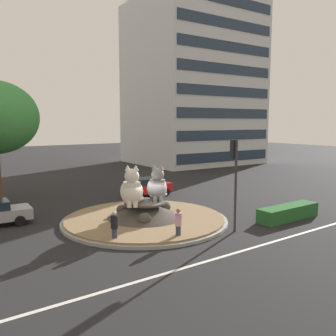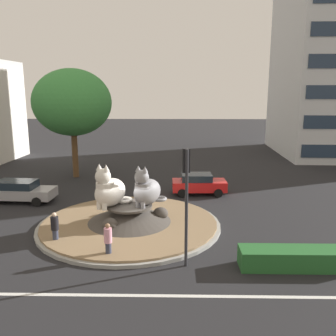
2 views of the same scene
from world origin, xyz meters
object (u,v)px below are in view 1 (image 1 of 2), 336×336
(cat_statue_grey, at_px, (157,187))
(traffic_light_mast, at_px, (234,168))
(pedestrian_black_shirt, at_px, (115,227))
(pedestrian_pink_shirt, at_px, (178,224))
(hatchback_near_shophouse, at_px, (147,186))
(office_tower, at_px, (193,85))
(cat_statue_white, at_px, (132,190))

(cat_statue_grey, distance_m, traffic_light_mast, 5.44)
(pedestrian_black_shirt, bearing_deg, pedestrian_pink_shirt, 42.38)
(cat_statue_grey, distance_m, pedestrian_black_shirt, 5.35)
(traffic_light_mast, height_order, pedestrian_pink_shirt, traffic_light_mast)
(traffic_light_mast, distance_m, hatchback_near_shophouse, 11.91)
(hatchback_near_shophouse, bearing_deg, traffic_light_mast, -98.15)
(traffic_light_mast, distance_m, office_tower, 37.68)
(office_tower, xyz_separation_m, pedestrian_pink_shirt, (-24.86, -29.42, -11.14))
(pedestrian_pink_shirt, bearing_deg, hatchback_near_shophouse, 101.13)
(traffic_light_mast, relative_size, office_tower, 0.22)
(office_tower, bearing_deg, hatchback_near_shophouse, -135.38)
(office_tower, xyz_separation_m, hatchback_near_shophouse, (-19.97, -18.47, -11.23))
(office_tower, distance_m, pedestrian_pink_shirt, 40.09)
(cat_statue_white, bearing_deg, traffic_light_mast, 70.76)
(cat_statue_grey, height_order, pedestrian_pink_shirt, cat_statue_grey)
(cat_statue_grey, distance_m, hatchback_near_shophouse, 7.64)
(pedestrian_pink_shirt, bearing_deg, cat_statue_grey, 106.10)
(hatchback_near_shophouse, bearing_deg, pedestrian_black_shirt, -131.67)
(office_tower, relative_size, hatchback_near_shophouse, 5.91)
(office_tower, bearing_deg, cat_statue_grey, -131.04)
(traffic_light_mast, xyz_separation_m, pedestrian_pink_shirt, (-3.58, 0.53, -2.77))
(cat_statue_grey, height_order, hatchback_near_shophouse, cat_statue_grey)
(cat_statue_white, distance_m, pedestrian_pink_shirt, 4.16)
(traffic_light_mast, relative_size, pedestrian_black_shirt, 3.10)
(cat_statue_grey, relative_size, office_tower, 0.10)
(cat_statue_white, relative_size, pedestrian_black_shirt, 1.51)
(pedestrian_pink_shirt, distance_m, hatchback_near_shophouse, 11.99)
(cat_statue_grey, xyz_separation_m, traffic_light_mast, (2.11, -4.78, 1.54))
(cat_statue_white, xyz_separation_m, pedestrian_pink_shirt, (0.61, -3.91, -1.30))
(cat_statue_white, distance_m, pedestrian_black_shirt, 3.60)
(traffic_light_mast, height_order, hatchback_near_shophouse, traffic_light_mast)
(cat_statue_grey, xyz_separation_m, hatchback_near_shophouse, (3.42, 6.70, -1.33))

